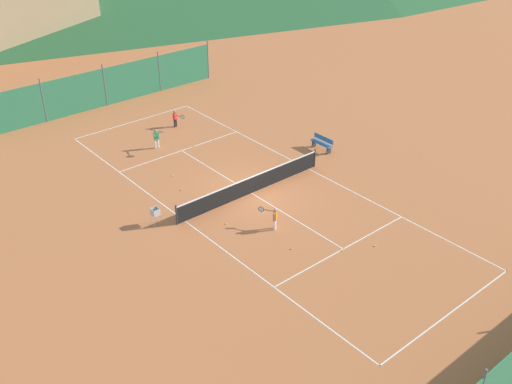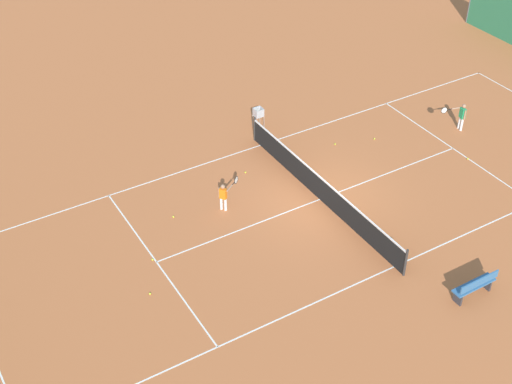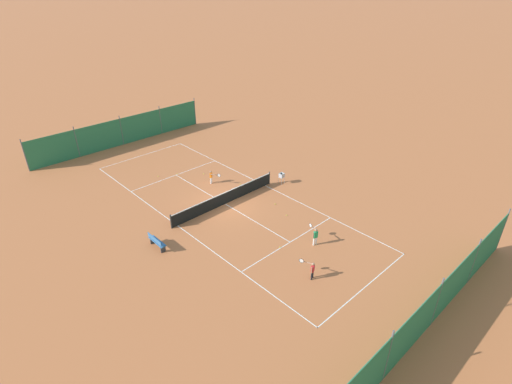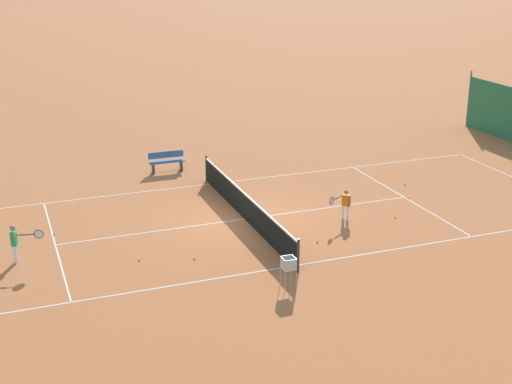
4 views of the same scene
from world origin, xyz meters
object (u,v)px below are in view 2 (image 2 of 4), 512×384
(player_near_service, at_px, (461,115))
(tennis_ball_alley_right, at_px, (153,260))
(player_far_baseline, at_px, (224,194))
(tennis_ball_far_corner, at_px, (245,172))
(courtside_bench, at_px, (475,286))
(tennis_ball_service_box, at_px, (468,159))
(ball_hopper, at_px, (258,113))
(tennis_ball_alley_left, at_px, (335,144))
(tennis_net, at_px, (321,188))
(tennis_ball_mid_court, at_px, (173,217))
(tennis_ball_by_net_left, at_px, (150,294))
(tennis_ball_near_corner, at_px, (374,139))

(player_near_service, xyz_separation_m, tennis_ball_alley_right, (0.79, -14.05, -0.66))
(player_far_baseline, height_order, tennis_ball_far_corner, player_far_baseline)
(tennis_ball_far_corner, height_order, courtside_bench, courtside_bench)
(tennis_ball_service_box, xyz_separation_m, ball_hopper, (-6.18, -5.72, 0.62))
(tennis_ball_alley_left, height_order, tennis_ball_alley_right, same)
(tennis_net, distance_m, tennis_ball_alley_left, 3.68)
(tennis_ball_service_box, height_order, tennis_ball_alley_right, same)
(player_near_service, bearing_deg, tennis_ball_far_corner, -101.49)
(tennis_ball_mid_court, distance_m, tennis_ball_alley_right, 2.23)
(tennis_ball_by_net_left, bearing_deg, courtside_bench, 58.54)
(tennis_ball_by_net_left, xyz_separation_m, tennis_ball_alley_left, (-3.83, 9.73, 0.00))
(tennis_net, height_order, tennis_ball_service_box, tennis_net)
(tennis_ball_far_corner, bearing_deg, tennis_ball_near_corner, 83.26)
(tennis_ball_service_box, distance_m, tennis_ball_mid_court, 11.59)
(tennis_ball_near_corner, bearing_deg, tennis_ball_by_net_left, -73.60)
(tennis_ball_mid_court, bearing_deg, player_near_service, 86.18)
(tennis_ball_near_corner, bearing_deg, player_far_baseline, -83.59)
(player_near_service, xyz_separation_m, tennis_ball_far_corner, (-1.84, -9.05, -0.66))
(player_far_baseline, relative_size, tennis_ball_near_corner, 16.41)
(tennis_net, height_order, player_near_service, player_near_service)
(player_far_baseline, height_order, courtside_bench, player_far_baseline)
(player_far_baseline, distance_m, tennis_ball_alley_left, 5.93)
(tennis_ball_near_corner, xyz_separation_m, tennis_ball_mid_court, (0.34, -9.09, 0.00))
(tennis_ball_alley_right, height_order, courtside_bench, courtside_bench)
(ball_hopper, bearing_deg, tennis_ball_alley_right, -53.94)
(tennis_ball_alley_left, relative_size, tennis_ball_alley_right, 1.00)
(player_near_service, relative_size, tennis_ball_mid_court, 17.92)
(player_near_service, height_order, tennis_ball_mid_court, player_near_service)
(tennis_ball_near_corner, height_order, tennis_ball_service_box, same)
(tennis_net, xyz_separation_m, tennis_ball_alley_right, (-0.14, -6.47, -0.47))
(tennis_ball_by_net_left, distance_m, tennis_ball_alley_right, 1.53)
(tennis_ball_mid_court, bearing_deg, tennis_ball_alley_right, -43.11)
(player_far_baseline, relative_size, tennis_ball_by_net_left, 16.41)
(tennis_net, distance_m, tennis_ball_near_corner, 4.67)
(player_near_service, xyz_separation_m, tennis_ball_service_box, (1.80, -1.23, -0.66))
(tennis_ball_far_corner, bearing_deg, tennis_ball_service_box, 65.03)
(player_near_service, relative_size, player_far_baseline, 1.09)
(tennis_ball_mid_court, bearing_deg, tennis_ball_by_net_left, -36.66)
(player_near_service, xyz_separation_m, courtside_bench, (7.28, -6.38, -0.24))
(tennis_ball_alley_right, xyz_separation_m, ball_hopper, (-5.17, 7.10, 0.62))
(tennis_ball_near_corner, height_order, ball_hopper, ball_hopper)
(tennis_ball_service_box, bearing_deg, player_near_service, 145.63)
(player_far_baseline, xyz_separation_m, tennis_ball_mid_court, (-0.49, -1.76, -0.60))
(tennis_ball_service_box, height_order, courtside_bench, courtside_bench)
(tennis_ball_service_box, relative_size, tennis_ball_alley_right, 1.00)
(tennis_ball_mid_court, bearing_deg, tennis_ball_alley_left, 96.37)
(tennis_ball_alley_right, distance_m, ball_hopper, 8.80)
(tennis_ball_service_box, relative_size, courtside_bench, 0.04)
(tennis_ball_near_corner, bearing_deg, tennis_net, -63.07)
(tennis_ball_alley_left, bearing_deg, tennis_ball_mid_court, -83.63)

